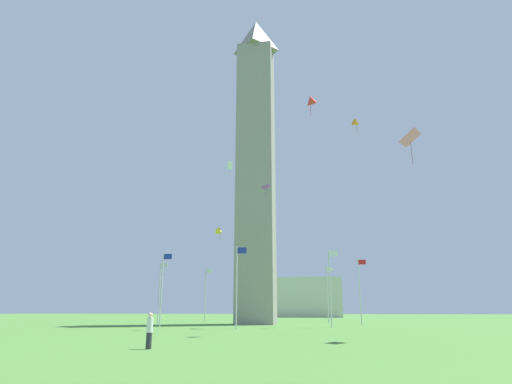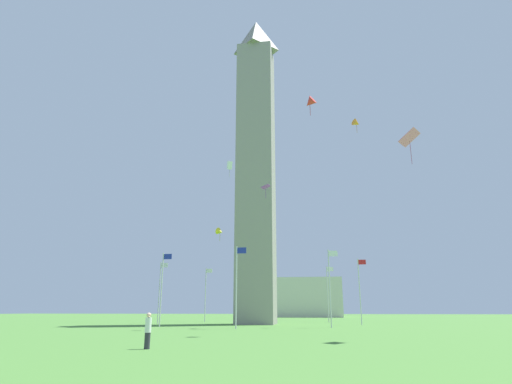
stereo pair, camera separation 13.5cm
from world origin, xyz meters
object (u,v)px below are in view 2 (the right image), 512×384
flagpole_e (269,293)px  flagpole_s (160,290)px  flagpole_nw (330,284)px  kite_red_delta (310,103)px  kite_orange_delta (356,123)px  person_white_shirt (148,331)px  obelisk_monument (256,158)px  kite_purple_diamond (266,187)px  kite_yellow_delta (220,232)px  kite_white_box (230,165)px  flagpole_se (206,292)px  flagpole_ne (328,291)px  flagpole_sw (162,286)px  distant_building (303,298)px  flagpole_w (237,283)px  kite_pink_diamond (409,138)px  flagpole_n (360,288)px

flagpole_e → flagpole_s: same height
flagpole_nw → kite_red_delta: size_ratio=4.37×
kite_orange_delta → person_white_shirt: bearing=-114.5°
obelisk_monument → flagpole_s: (-13.88, 0.00, -19.18)m
obelisk_monument → kite_purple_diamond: obelisk_monument is taller
flagpole_s → person_white_shirt: (13.89, -37.14, -3.78)m
obelisk_monument → kite_yellow_delta: size_ratio=26.50×
kite_white_box → flagpole_se: bearing=110.2°
kite_purple_diamond → kite_orange_delta: size_ratio=0.82×
flagpole_ne → flagpole_s: same height
flagpole_se → person_white_shirt: flagpole_se is taller
flagpole_sw → kite_purple_diamond: 17.01m
person_white_shirt → kite_red_delta: (8.53, 14.94, 19.98)m
flagpole_s → flagpole_e: bearing=45.0°
flagpole_nw → person_white_shirt: (-9.89, -27.29, -3.78)m
kite_yellow_delta → distant_building: 62.38m
flagpole_w → kite_pink_diamond: bearing=-41.8°
flagpole_e → flagpole_nw: 25.74m
person_white_shirt → flagpole_sw: bearing=53.1°
flagpole_ne → flagpole_se: same height
flagpole_w → kite_orange_delta: 27.01m
kite_pink_diamond → flagpole_w: bearing=138.2°
kite_red_delta → distant_building: size_ratio=0.10×
flagpole_n → flagpole_se: same height
flagpole_s → flagpole_nw: bearing=-22.5°
kite_pink_diamond → kite_orange_delta: bearing=93.7°
kite_white_box → kite_pink_diamond: bearing=-38.8°
person_white_shirt → kite_purple_diamond: kite_purple_diamond is taller
flagpole_e → flagpole_w: 27.86m
flagpole_se → kite_white_box: 29.15m
flagpole_sw → kite_red_delta: 27.41m
flagpole_e → flagpole_se: bearing=-157.5°
flagpole_e → flagpole_sw: 25.74m
obelisk_monument → flagpole_nw: 23.73m
flagpole_sw → kite_white_box: kite_white_box is taller
flagpole_s → flagpole_ne: bearing=22.5°
flagpole_ne → flagpole_w: bearing=-112.5°
flagpole_e → flagpole_sw: bearing=-112.5°
person_white_shirt → kite_white_box: size_ratio=0.96×
flagpole_se → flagpole_nw: (19.70, -19.70, 0.00)m
person_white_shirt → kite_yellow_delta: size_ratio=0.99×
kite_pink_diamond → flagpole_n: bearing=93.9°
obelisk_monument → kite_red_delta: size_ratio=24.39×
flagpole_w → person_white_shirt: size_ratio=4.79×
flagpole_sw → kite_purple_diamond: bearing=-3.9°
kite_yellow_delta → flagpole_sw: bearing=-147.7°
obelisk_monument → kite_pink_diamond: obelisk_monument is taller
person_white_shirt → kite_purple_diamond: bearing=27.3°
flagpole_nw → person_white_shirt: bearing=-109.9°
flagpole_sw → kite_purple_diamond: size_ratio=5.37×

